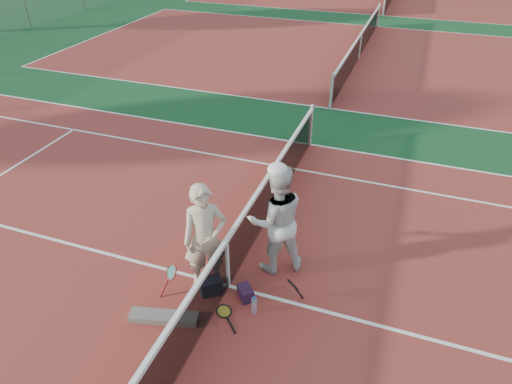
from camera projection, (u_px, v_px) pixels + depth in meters
The scene contains 14 objects.
ground at pixel (229, 286), 7.63m from camera, with size 130.00×130.00×0.00m, color #103D1D.
court_main at pixel (229, 286), 7.62m from camera, with size 23.77×10.97×0.01m, color maroon.
court_far_a at pixel (359, 58), 18.25m from camera, with size 23.77×10.97×0.01m, color maroon.
net_main at pixel (228, 263), 7.35m from camera, with size 0.10×10.98×1.02m, color black, non-canonical shape.
net_far_a at pixel (360, 45), 17.97m from camera, with size 0.10×10.98×1.02m, color black, non-canonical shape.
player_a at pixel (205, 238), 7.17m from camera, with size 0.70×0.46×1.92m, color beige.
player_b at pixel (276, 220), 7.51m from camera, with size 0.97×0.76×2.00m, color silver.
racket_red at pixel (172, 279), 7.40m from camera, with size 0.34×0.27×0.52m, color maroon, non-canonical shape.
racket_black_held at pixel (293, 292), 7.14m from camera, with size 0.31×0.27×0.54m, color black, non-canonical shape.
racket_spare at pixel (224, 311), 7.15m from camera, with size 0.60×0.27×0.03m, color black, non-canonical shape.
sports_bag_navy at pixel (211, 286), 7.44m from camera, with size 0.35×0.24×0.27m, color black.
sports_bag_purple at pixel (245, 293), 7.34m from camera, with size 0.28×0.19×0.23m, color #27102B.
net_cover_canvas at pixel (164, 317), 6.99m from camera, with size 1.06×0.25×0.11m, color #625D58.
water_bottle at pixel (254, 306), 7.06m from camera, with size 0.09×0.09×0.30m, color #A8BAD5.
Camera 1 is at (2.30, -5.03, 5.50)m, focal length 32.00 mm.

